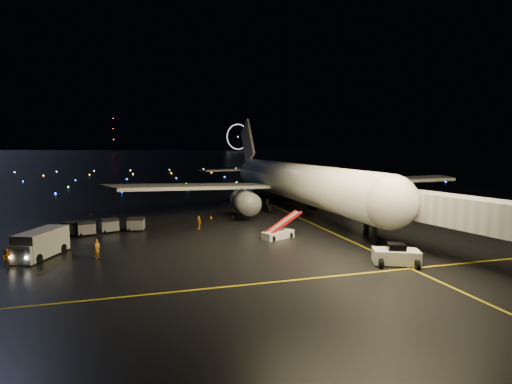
# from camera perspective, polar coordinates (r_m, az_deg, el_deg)

# --- Properties ---
(ground) EXTENTS (2000.00, 2000.00, 0.00)m
(ground) POSITION_cam_1_polar(r_m,az_deg,el_deg) (341.07, -14.04, 4.56)
(ground) COLOR black
(ground) RESTS_ON ground
(lane_centre) EXTENTS (0.25, 80.00, 0.02)m
(lane_centre) POSITION_cam_1_polar(r_m,az_deg,el_deg) (61.62, 7.05, -4.04)
(lane_centre) COLOR yellow
(lane_centre) RESTS_ON ground
(lane_cross) EXTENTS (60.00, 0.25, 0.02)m
(lane_cross) POSITION_cam_1_polar(r_m,az_deg,el_deg) (33.43, -3.37, -13.28)
(lane_cross) COLOR yellow
(lane_cross) RESTS_ON ground
(airliner) EXTENTS (63.37, 60.39, 17.44)m
(airliner) POSITION_cam_1_polar(r_m,az_deg,el_deg) (70.75, 4.52, 4.47)
(airliner) COLOR white
(airliner) RESTS_ON ground
(pushback_tug) EXTENTS (4.81, 3.77, 2.03)m
(pushback_tug) POSITION_cam_1_polar(r_m,az_deg,el_deg) (41.20, 19.38, -8.33)
(pushback_tug) COLOR silver
(pushback_tug) RESTS_ON ground
(belt_loader) EXTENTS (6.25, 4.04, 2.96)m
(belt_loader) POSITION_cam_1_polar(r_m,az_deg,el_deg) (49.36, 3.13, -4.94)
(belt_loader) COLOR silver
(belt_loader) RESTS_ON ground
(service_truck) EXTENTS (5.17, 7.98, 2.81)m
(service_truck) POSITION_cam_1_polar(r_m,az_deg,el_deg) (46.89, -28.27, -6.46)
(service_truck) COLOR silver
(service_truck) RESTS_ON ground
(crew_a) EXTENTS (0.80, 0.85, 1.96)m
(crew_a) POSITION_cam_1_polar(r_m,az_deg,el_deg) (44.11, -21.76, -7.49)
(crew_a) COLOR #FFA121
(crew_a) RESTS_ON ground
(crew_b) EXTENTS (0.93, 0.76, 1.81)m
(crew_b) POSITION_cam_1_polar(r_m,az_deg,el_deg) (44.57, -32.01, -8.00)
(crew_b) COLOR #FFA121
(crew_b) RESTS_ON ground
(crew_c) EXTENTS (0.71, 1.15, 1.82)m
(crew_c) POSITION_cam_1_polar(r_m,az_deg,el_deg) (55.36, -8.16, -4.33)
(crew_c) COLOR #FFA121
(crew_c) RESTS_ON ground
(safety_cone_0) EXTENTS (0.47, 0.47, 0.47)m
(safety_cone_0) POSITION_cam_1_polar(r_m,az_deg,el_deg) (62.97, -3.28, -3.56)
(safety_cone_0) COLOR orange
(safety_cone_0) RESTS_ON ground
(safety_cone_1) EXTENTS (0.51, 0.51, 0.48)m
(safety_cone_1) POSITION_cam_1_polar(r_m,az_deg,el_deg) (66.07, -1.58, -3.06)
(safety_cone_1) COLOR orange
(safety_cone_1) RESTS_ON ground
(safety_cone_2) EXTENTS (0.51, 0.51, 0.48)m
(safety_cone_2) POSITION_cam_1_polar(r_m,az_deg,el_deg) (63.14, -6.44, -3.56)
(safety_cone_2) COLOR orange
(safety_cone_2) RESTS_ON ground
(safety_cone_3) EXTENTS (0.48, 0.48, 0.47)m
(safety_cone_3) POSITION_cam_1_polar(r_m,az_deg,el_deg) (70.94, -22.56, -2.91)
(safety_cone_3) COLOR orange
(safety_cone_3) RESTS_ON ground
(ferris_wheel) EXTENTS (49.33, 16.80, 52.00)m
(ferris_wheel) POSITION_cam_1_polar(r_m,az_deg,el_deg) (782.24, -2.56, 7.74)
(ferris_wheel) COLOR black
(ferris_wheel) RESTS_ON ground
(radio_mast) EXTENTS (1.80, 1.80, 64.00)m
(radio_mast) POSITION_cam_1_polar(r_m,az_deg,el_deg) (782.44, -19.70, 7.80)
(radio_mast) COLOR black
(radio_mast) RESTS_ON ground
(taxiway_lights) EXTENTS (164.00, 92.00, 0.36)m
(taxiway_lights) POSITION_cam_1_polar(r_m,az_deg,el_deg) (147.58, -11.36, 2.18)
(taxiway_lights) COLOR black
(taxiway_lights) RESTS_ON ground
(baggage_cart_0) EXTENTS (2.34, 1.83, 1.79)m
(baggage_cart_0) POSITION_cam_1_polar(r_m,az_deg,el_deg) (56.12, -16.77, -4.41)
(baggage_cart_0) COLOR gray
(baggage_cart_0) RESTS_ON ground
(baggage_cart_1) EXTENTS (2.48, 2.08, 1.81)m
(baggage_cart_1) POSITION_cam_1_polar(r_m,az_deg,el_deg) (55.47, -23.13, -4.79)
(baggage_cart_1) COLOR gray
(baggage_cart_1) RESTS_ON ground
(baggage_cart_2) EXTENTS (2.35, 2.00, 1.68)m
(baggage_cart_2) POSITION_cam_1_polar(r_m,az_deg,el_deg) (56.36, -24.90, -4.77)
(baggage_cart_2) COLOR gray
(baggage_cart_2) RESTS_ON ground
(baggage_cart_3) EXTENTS (2.47, 2.03, 1.82)m
(baggage_cart_3) POSITION_cam_1_polar(r_m,az_deg,el_deg) (56.27, -20.19, -4.50)
(baggage_cart_3) COLOR gray
(baggage_cart_3) RESTS_ON ground
(baggage_cart_4) EXTENTS (2.23, 1.94, 1.59)m
(baggage_cart_4) POSITION_cam_1_polar(r_m,az_deg,el_deg) (57.25, -25.03, -4.65)
(baggage_cart_4) COLOR gray
(baggage_cart_4) RESTS_ON ground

